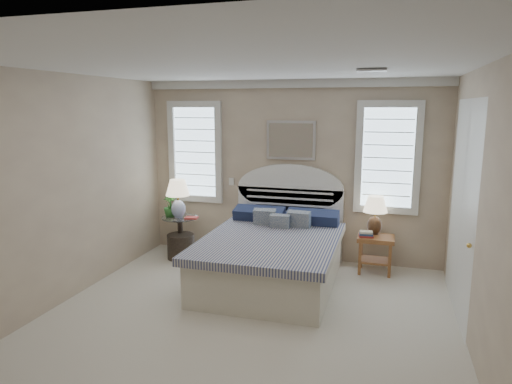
% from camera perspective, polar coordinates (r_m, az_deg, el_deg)
% --- Properties ---
extents(floor, '(4.50, 5.00, 0.01)m').
position_cam_1_polar(floor, '(5.01, -2.10, -16.88)').
color(floor, beige).
rests_on(floor, ground).
extents(ceiling, '(4.50, 5.00, 0.01)m').
position_cam_1_polar(ceiling, '(4.46, -2.34, 15.61)').
color(ceiling, silver).
rests_on(ceiling, wall_back).
extents(wall_back, '(4.50, 0.02, 2.70)m').
position_cam_1_polar(wall_back, '(6.93, 4.38, 2.61)').
color(wall_back, tan).
rests_on(wall_back, floor).
extents(wall_left, '(0.02, 5.00, 2.70)m').
position_cam_1_polar(wall_left, '(5.67, -24.33, -0.11)').
color(wall_left, tan).
rests_on(wall_left, floor).
extents(wall_right, '(0.02, 5.00, 2.70)m').
position_cam_1_polar(wall_right, '(4.40, 26.86, -3.18)').
color(wall_right, tan).
rests_on(wall_right, floor).
extents(crown_molding, '(4.50, 0.08, 0.12)m').
position_cam_1_polar(crown_molding, '(6.83, 4.46, 13.35)').
color(crown_molding, silver).
rests_on(crown_molding, wall_back).
extents(hvac_vent, '(0.30, 0.20, 0.02)m').
position_cam_1_polar(hvac_vent, '(5.03, 14.29, 14.50)').
color(hvac_vent, '#B2B2B2').
rests_on(hvac_vent, ceiling).
extents(switch_plate, '(0.08, 0.01, 0.12)m').
position_cam_1_polar(switch_plate, '(7.20, -3.09, 1.32)').
color(switch_plate, silver).
rests_on(switch_plate, wall_back).
extents(window_left, '(0.90, 0.06, 1.60)m').
position_cam_1_polar(window_left, '(7.35, -7.57, 4.98)').
color(window_left, silver).
rests_on(window_left, wall_back).
extents(window_right, '(0.90, 0.06, 1.60)m').
position_cam_1_polar(window_right, '(6.73, 16.14, 4.13)').
color(window_right, silver).
rests_on(window_right, wall_back).
extents(painting, '(0.74, 0.04, 0.58)m').
position_cam_1_polar(painting, '(6.84, 4.36, 6.47)').
color(painting, silver).
rests_on(painting, wall_back).
extents(closet_door, '(0.02, 1.80, 2.40)m').
position_cam_1_polar(closet_door, '(5.58, 24.37, -1.83)').
color(closet_door, silver).
rests_on(closet_door, floor).
extents(bed, '(1.72, 2.28, 1.47)m').
position_cam_1_polar(bed, '(6.15, 2.21, -7.63)').
color(bed, silver).
rests_on(bed, floor).
extents(side_table_left, '(0.56, 0.56, 0.63)m').
position_cam_1_polar(side_table_left, '(7.23, -9.44, -4.97)').
color(side_table_left, black).
rests_on(side_table_left, floor).
extents(nightstand_right, '(0.50, 0.40, 0.53)m').
position_cam_1_polar(nightstand_right, '(6.65, 14.71, -6.58)').
color(nightstand_right, '#9B6533').
rests_on(nightstand_right, floor).
extents(floor_pot, '(0.53, 0.53, 0.38)m').
position_cam_1_polar(floor_pot, '(7.18, -9.38, -6.71)').
color(floor_pot, black).
rests_on(floor_pot, floor).
extents(lamp_left, '(0.37, 0.37, 0.60)m').
position_cam_1_polar(lamp_left, '(7.07, -9.74, -0.27)').
color(lamp_left, silver).
rests_on(lamp_left, side_table_left).
extents(lamp_right, '(0.45, 0.45, 0.55)m').
position_cam_1_polar(lamp_right, '(6.66, 14.68, -2.27)').
color(lamp_right, black).
rests_on(lamp_right, nightstand_right).
extents(potted_plant, '(0.20, 0.20, 0.35)m').
position_cam_1_polar(potted_plant, '(7.17, -10.70, -1.69)').
color(potted_plant, '#366629').
rests_on(potted_plant, side_table_left).
extents(books_left, '(0.21, 0.16, 0.03)m').
position_cam_1_polar(books_left, '(7.03, -8.08, -3.22)').
color(books_left, '#A32E28').
rests_on(books_left, side_table_left).
extents(books_right, '(0.22, 0.18, 0.08)m').
position_cam_1_polar(books_right, '(6.54, 13.61, -5.15)').
color(books_right, '#A32E28').
rests_on(books_right, nightstand_right).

